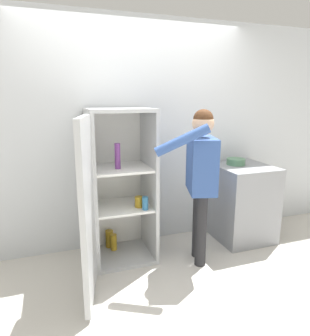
% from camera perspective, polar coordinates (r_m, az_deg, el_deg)
% --- Properties ---
extents(ground_plane, '(12.00, 12.00, 0.00)m').
position_cam_1_polar(ground_plane, '(2.98, 1.86, -21.31)').
color(ground_plane, beige).
extents(wall_back, '(7.00, 0.06, 2.55)m').
position_cam_1_polar(wall_back, '(3.41, -3.86, 6.22)').
color(wall_back, silver).
rests_on(wall_back, ground_plane).
extents(refrigerator, '(0.82, 1.21, 1.59)m').
position_cam_1_polar(refrigerator, '(3.03, -7.89, -4.27)').
color(refrigerator, '#B7BABC').
rests_on(refrigerator, ground_plane).
extents(person, '(0.73, 0.57, 1.59)m').
position_cam_1_polar(person, '(3.01, 8.68, -0.24)').
color(person, '#262628').
rests_on(person, ground_plane).
extents(counter, '(0.64, 0.65, 0.91)m').
position_cam_1_polar(counter, '(3.80, 16.30, -6.33)').
color(counter, gray).
rests_on(counter, ground_plane).
extents(bowl, '(0.22, 0.22, 0.08)m').
position_cam_1_polar(bowl, '(3.71, 15.15, 1.17)').
color(bowl, '#517F5B').
rests_on(bowl, counter).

